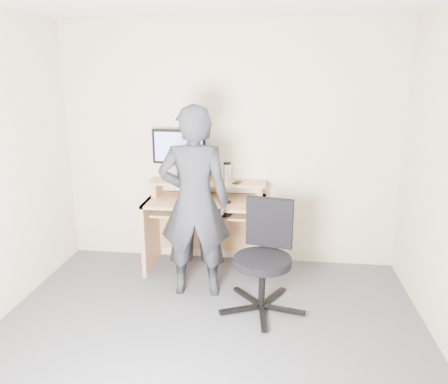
% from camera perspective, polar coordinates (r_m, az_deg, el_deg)
% --- Properties ---
extents(ground, '(3.50, 3.50, 0.00)m').
position_cam_1_polar(ground, '(3.40, -2.88, -20.51)').
color(ground, '#56555B').
rests_on(ground, ground).
extents(back_wall, '(3.50, 0.02, 2.50)m').
position_cam_1_polar(back_wall, '(4.55, 0.61, 6.00)').
color(back_wall, '#BDAF96').
rests_on(back_wall, ground).
extents(desk, '(1.20, 0.60, 0.91)m').
position_cam_1_polar(desk, '(4.53, -2.23, -3.21)').
color(desk, tan).
rests_on(desk, ground).
extents(monitor, '(0.56, 0.16, 0.53)m').
position_cam_1_polar(monitor, '(4.50, -5.89, 5.48)').
color(monitor, black).
rests_on(monitor, desk).
extents(external_drive, '(0.09, 0.14, 0.20)m').
position_cam_1_polar(external_drive, '(4.52, -2.48, 2.81)').
color(external_drive, black).
rests_on(external_drive, desk).
extents(travel_mug, '(0.09, 0.09, 0.17)m').
position_cam_1_polar(travel_mug, '(4.48, 0.42, 2.56)').
color(travel_mug, silver).
rests_on(travel_mug, desk).
extents(smartphone, '(0.10, 0.14, 0.01)m').
position_cam_1_polar(smartphone, '(4.42, 1.75, 1.26)').
color(smartphone, black).
rests_on(smartphone, desk).
extents(charger, '(0.05, 0.05, 0.03)m').
position_cam_1_polar(charger, '(4.47, -6.28, 1.50)').
color(charger, black).
rests_on(charger, desk).
extents(headphones, '(0.16, 0.16, 0.06)m').
position_cam_1_polar(headphones, '(4.59, -3.70, 1.83)').
color(headphones, silver).
rests_on(headphones, desk).
extents(keyboard, '(0.49, 0.30, 0.03)m').
position_cam_1_polar(keyboard, '(4.33, -1.82, -2.46)').
color(keyboard, black).
rests_on(keyboard, desk).
extents(mouse, '(0.11, 0.08, 0.04)m').
position_cam_1_polar(mouse, '(4.27, 0.33, -1.27)').
color(mouse, black).
rests_on(mouse, desk).
extents(office_chair, '(0.74, 0.72, 0.93)m').
position_cam_1_polar(office_chair, '(3.77, 5.35, -7.88)').
color(office_chair, black).
rests_on(office_chair, ground).
extents(person, '(0.67, 0.47, 1.74)m').
position_cam_1_polar(person, '(3.89, -3.88, -1.42)').
color(person, black).
rests_on(person, ground).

